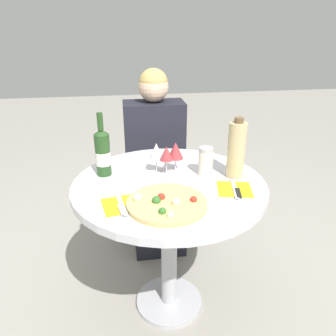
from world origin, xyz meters
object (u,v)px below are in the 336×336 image
Objects in this scene: seated_diner at (156,171)px; pizza_large at (166,203)px; chair_behind_diner at (154,174)px; wine_bottle at (103,153)px; dining_table at (169,205)px; tall_carafe at (236,150)px.

seated_diner is 0.89m from pizza_large.
wine_bottle is at bearing 63.88° from chair_behind_diner.
seated_diner reaches higher than dining_table.
wine_bottle is at bearing 57.81° from seated_diner.
tall_carafe is at bearing 2.17° from dining_table.
chair_behind_diner is at bearing 63.88° from wine_bottle.
wine_bottle is at bearing 156.26° from dining_table.
pizza_large is 0.45m from wine_bottle.
dining_table is 0.64m from seated_diner.
pizza_large is 0.45m from tall_carafe.
tall_carafe is at bearing 116.57° from seated_diner.
pizza_large is at bearing 86.64° from chair_behind_diner.
dining_table is at bearing 77.89° from pizza_large.
dining_table is 0.80m from chair_behind_diner.
seated_diner is at bearing 90.00° from chair_behind_diner.
seated_diner is at bearing 57.81° from wine_bottle.
wine_bottle reaches higher than tall_carafe.
wine_bottle is (-0.30, 0.13, 0.24)m from dining_table.
dining_table is at bearing -177.83° from tall_carafe.
dining_table is 2.74× the size of pizza_large.
pizza_large is 1.07× the size of wine_bottle.
pizza_large reaches higher than dining_table.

